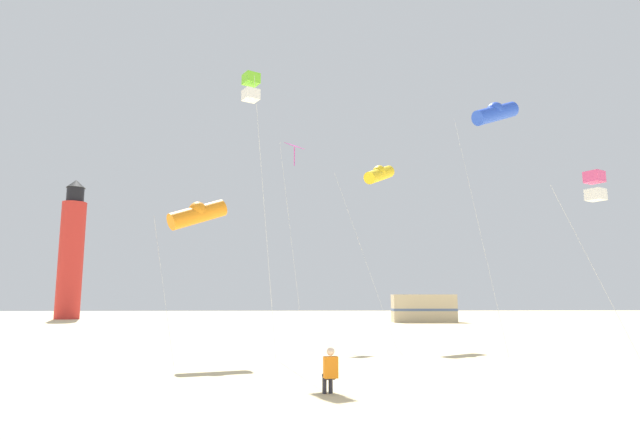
{
  "coord_description": "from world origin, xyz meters",
  "views": [
    {
      "loc": [
        -0.48,
        -6.61,
        2.35
      ],
      "look_at": [
        0.69,
        13.85,
        5.44
      ],
      "focal_mm": 29.46,
      "sensor_mm": 36.0,
      "label": 1
    }
  ],
  "objects": [
    {
      "name": "kite_flyer_standing",
      "position": [
        0.53,
        6.79,
        0.61
      ],
      "size": [
        0.39,
        0.54,
        1.16
      ],
      "rotation": [
        0.0,
        0.0,
        3.31
      ],
      "color": "orange",
      "rests_on": "ground"
    },
    {
      "name": "kite_box_lime",
      "position": [
        -2.17,
        14.33,
        11.08
      ],
      "size": [
        1.59,
        1.59,
        11.68
      ],
      "color": "silver",
      "rests_on": "ground"
    },
    {
      "name": "kite_tube_gold",
      "position": [
        4.51,
        22.01,
        9.33
      ],
      "size": [
        3.64,
        3.76,
        10.03
      ],
      "color": "silver",
      "rests_on": "ground"
    },
    {
      "name": "kite_diamond_magenta",
      "position": [
        -0.3,
        23.18,
        10.73
      ],
      "size": [
        1.46,
        1.46,
        11.46
      ],
      "color": "silver",
      "rests_on": "ground"
    },
    {
      "name": "kite_tube_orange",
      "position": [
        -4.28,
        14.82,
        5.81
      ],
      "size": [
        3.08,
        2.86,
        6.51
      ],
      "color": "silver",
      "rests_on": "ground"
    },
    {
      "name": "kite_box_rainbow",
      "position": [
        11.28,
        12.61,
        6.67
      ],
      "size": [
        2.26,
        2.26,
        7.25
      ],
      "color": "silver",
      "rests_on": "ground"
    },
    {
      "name": "kite_tube_blue",
      "position": [
        8.9,
        16.01,
        10.83
      ],
      "size": [
        3.02,
        2.56,
        11.53
      ],
      "color": "silver",
      "rests_on": "ground"
    },
    {
      "name": "lighthouse_distant",
      "position": [
        -26.77,
        57.86,
        7.84
      ],
      "size": [
        2.8,
        2.8,
        16.8
      ],
      "color": "red",
      "rests_on": "ground"
    },
    {
      "name": "rv_van_tan",
      "position": [
        13.24,
        47.17,
        1.39
      ],
      "size": [
        6.55,
        2.65,
        2.8
      ],
      "rotation": [
        0.0,
        0.0,
        -0.05
      ],
      "color": "#C6B28C",
      "rests_on": "ground"
    }
  ]
}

